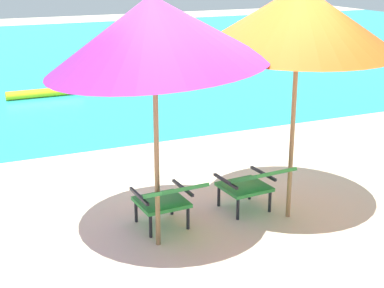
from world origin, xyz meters
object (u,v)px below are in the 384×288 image
lounge_chair_right (253,182)px  beach_umbrella_left (154,32)px  lounge_chair_left (168,197)px  beach_umbrella_right (299,18)px  swim_buoy (45,93)px

lounge_chair_right → beach_umbrella_left: 2.18m
lounge_chair_left → lounge_chair_right: same height
lounge_chair_left → beach_umbrella_right: size_ratio=0.34×
swim_buoy → lounge_chair_left: 6.90m
swim_buoy → beach_umbrella_right: bearing=-78.7°
swim_buoy → lounge_chair_right: bearing=-81.1°
lounge_chair_left → beach_umbrella_left: size_ratio=0.34×
beach_umbrella_left → lounge_chair_left: bearing=48.1°
swim_buoy → beach_umbrella_left: size_ratio=0.62×
lounge_chair_right → beach_umbrella_right: (0.35, -0.22, 1.84)m
swim_buoy → beach_umbrella_right: 7.55m
lounge_chair_left → beach_umbrella_left: bearing=-131.9°
beach_umbrella_left → beach_umbrella_right: size_ratio=0.99×
lounge_chair_right → lounge_chair_left: bearing=-179.4°
swim_buoy → lounge_chair_left: (0.03, -6.90, 0.31)m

